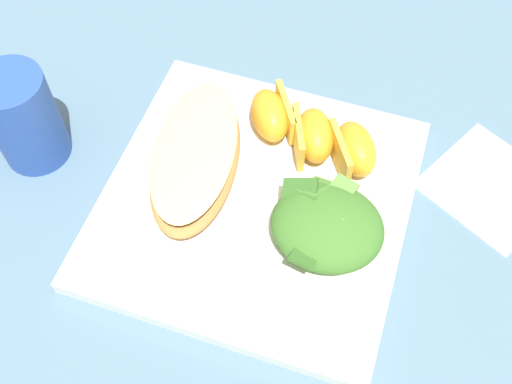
{
  "coord_description": "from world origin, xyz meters",
  "views": [
    {
      "loc": [
        -0.1,
        0.29,
        0.51
      ],
      "look_at": [
        0.0,
        0.0,
        0.03
      ],
      "focal_mm": 43.11,
      "sensor_mm": 36.0,
      "label": 1
    }
  ],
  "objects_px": {
    "paper_napkin": "(491,186)",
    "drinking_blue_cup": "(23,118)",
    "white_plate": "(256,202)",
    "orange_wedge_middle": "(313,136)",
    "orange_wedge_front": "(354,149)",
    "cheesy_pizza_bread": "(196,158)",
    "green_salad_pile": "(327,226)",
    "orange_wedge_rear": "(272,115)"
  },
  "relations": [
    {
      "from": "orange_wedge_middle",
      "to": "drinking_blue_cup",
      "type": "xyz_separation_m",
      "value": [
        0.26,
        0.08,
        0.02
      ]
    },
    {
      "from": "cheesy_pizza_bread",
      "to": "orange_wedge_rear",
      "type": "height_order",
      "value": "orange_wedge_rear"
    },
    {
      "from": "green_salad_pile",
      "to": "paper_napkin",
      "type": "bearing_deg",
      "value": -140.48
    },
    {
      "from": "green_salad_pile",
      "to": "orange_wedge_middle",
      "type": "height_order",
      "value": "green_salad_pile"
    },
    {
      "from": "cheesy_pizza_bread",
      "to": "orange_wedge_rear",
      "type": "bearing_deg",
      "value": -126.37
    },
    {
      "from": "green_salad_pile",
      "to": "paper_napkin",
      "type": "xyz_separation_m",
      "value": [
        -0.14,
        -0.11,
        -0.03
      ]
    },
    {
      "from": "orange_wedge_front",
      "to": "paper_napkin",
      "type": "height_order",
      "value": "orange_wedge_front"
    },
    {
      "from": "paper_napkin",
      "to": "drinking_blue_cup",
      "type": "distance_m",
      "value": 0.46
    },
    {
      "from": "orange_wedge_front",
      "to": "drinking_blue_cup",
      "type": "relative_size",
      "value": 0.68
    },
    {
      "from": "orange_wedge_middle",
      "to": "orange_wedge_rear",
      "type": "relative_size",
      "value": 0.99
    },
    {
      "from": "cheesy_pizza_bread",
      "to": "orange_wedge_front",
      "type": "xyz_separation_m",
      "value": [
        -0.14,
        -0.06,
        0.0
      ]
    },
    {
      "from": "white_plate",
      "to": "orange_wedge_front",
      "type": "distance_m",
      "value": 0.11
    },
    {
      "from": "orange_wedge_middle",
      "to": "drinking_blue_cup",
      "type": "height_order",
      "value": "drinking_blue_cup"
    },
    {
      "from": "orange_wedge_rear",
      "to": "cheesy_pizza_bread",
      "type": "bearing_deg",
      "value": 53.63
    },
    {
      "from": "white_plate",
      "to": "drinking_blue_cup",
      "type": "relative_size",
      "value": 2.74
    },
    {
      "from": "orange_wedge_rear",
      "to": "drinking_blue_cup",
      "type": "bearing_deg",
      "value": 22.5
    },
    {
      "from": "white_plate",
      "to": "paper_napkin",
      "type": "relative_size",
      "value": 2.55
    },
    {
      "from": "white_plate",
      "to": "green_salad_pile",
      "type": "relative_size",
      "value": 2.78
    },
    {
      "from": "paper_napkin",
      "to": "drinking_blue_cup",
      "type": "height_order",
      "value": "drinking_blue_cup"
    },
    {
      "from": "orange_wedge_front",
      "to": "paper_napkin",
      "type": "relative_size",
      "value": 0.64
    },
    {
      "from": "cheesy_pizza_bread",
      "to": "orange_wedge_front",
      "type": "relative_size",
      "value": 2.59
    },
    {
      "from": "paper_napkin",
      "to": "drinking_blue_cup",
      "type": "xyz_separation_m",
      "value": [
        0.44,
        0.1,
        0.05
      ]
    },
    {
      "from": "white_plate",
      "to": "orange_wedge_middle",
      "type": "bearing_deg",
      "value": -114.81
    },
    {
      "from": "orange_wedge_front",
      "to": "cheesy_pizza_bread",
      "type": "bearing_deg",
      "value": 21.85
    },
    {
      "from": "white_plate",
      "to": "orange_wedge_front",
      "type": "height_order",
      "value": "orange_wedge_front"
    },
    {
      "from": "orange_wedge_front",
      "to": "drinking_blue_cup",
      "type": "distance_m",
      "value": 0.31
    },
    {
      "from": "orange_wedge_middle",
      "to": "drinking_blue_cup",
      "type": "bearing_deg",
      "value": 16.63
    },
    {
      "from": "white_plate",
      "to": "orange_wedge_middle",
      "type": "distance_m",
      "value": 0.08
    },
    {
      "from": "cheesy_pizza_bread",
      "to": "orange_wedge_front",
      "type": "height_order",
      "value": "orange_wedge_front"
    },
    {
      "from": "green_salad_pile",
      "to": "orange_wedge_middle",
      "type": "bearing_deg",
      "value": -67.08
    },
    {
      "from": "white_plate",
      "to": "orange_wedge_front",
      "type": "xyz_separation_m",
      "value": [
        -0.07,
        -0.07,
        0.03
      ]
    },
    {
      "from": "orange_wedge_front",
      "to": "green_salad_pile",
      "type": "bearing_deg",
      "value": 88.6
    },
    {
      "from": "orange_wedge_rear",
      "to": "drinking_blue_cup",
      "type": "distance_m",
      "value": 0.24
    },
    {
      "from": "orange_wedge_front",
      "to": "paper_napkin",
      "type": "bearing_deg",
      "value": -169.29
    },
    {
      "from": "orange_wedge_middle",
      "to": "orange_wedge_front",
      "type": "bearing_deg",
      "value": 175.03
    },
    {
      "from": "cheesy_pizza_bread",
      "to": "paper_napkin",
      "type": "bearing_deg",
      "value": -163.51
    },
    {
      "from": "green_salad_pile",
      "to": "orange_wedge_rear",
      "type": "height_order",
      "value": "green_salad_pile"
    },
    {
      "from": "green_salad_pile",
      "to": "drinking_blue_cup",
      "type": "xyz_separation_m",
      "value": [
        0.3,
        -0.01,
        0.01
      ]
    },
    {
      "from": "orange_wedge_front",
      "to": "white_plate",
      "type": "bearing_deg",
      "value": 42.68
    },
    {
      "from": "orange_wedge_front",
      "to": "orange_wedge_middle",
      "type": "xyz_separation_m",
      "value": [
        0.04,
        -0.0,
        0.0
      ]
    },
    {
      "from": "white_plate",
      "to": "cheesy_pizza_bread",
      "type": "distance_m",
      "value": 0.07
    },
    {
      "from": "white_plate",
      "to": "cheesy_pizza_bread",
      "type": "xyz_separation_m",
      "value": [
        0.06,
        -0.01,
        0.03
      ]
    }
  ]
}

